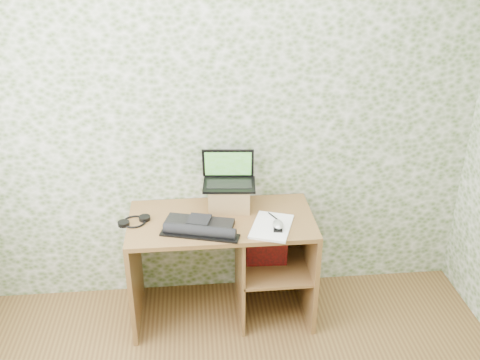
{
  "coord_description": "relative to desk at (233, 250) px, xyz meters",
  "views": [
    {
      "loc": [
        -0.16,
        -1.54,
        2.5
      ],
      "look_at": [
        0.12,
        1.39,
        1.05
      ],
      "focal_mm": 40.0,
      "sensor_mm": 36.0,
      "label": 1
    }
  ],
  "objects": [
    {
      "name": "red_box",
      "position": [
        0.22,
        -0.03,
        0.07
      ],
      "size": [
        0.28,
        0.1,
        0.33
      ],
      "primitive_type": "cube",
      "rotation": [
        0.0,
        0.0,
        -0.04
      ],
      "color": "#9B0E0F",
      "rests_on": "desk"
    },
    {
      "name": "mouse",
      "position": [
        0.26,
        -0.21,
        0.3
      ],
      "size": [
        0.08,
        0.11,
        0.04
      ],
      "primitive_type": "ellipsoid",
      "rotation": [
        0.0,
        0.0,
        -0.14
      ],
      "color": "silver",
      "rests_on": "notepad"
    },
    {
      "name": "riser",
      "position": [
        -0.01,
        0.12,
        0.35
      ],
      "size": [
        0.29,
        0.25,
        0.16
      ],
      "primitive_type": "cube",
      "rotation": [
        0.0,
        0.0,
        -0.09
      ],
      "color": "#976D43",
      "rests_on": "desk"
    },
    {
      "name": "headphones",
      "position": [
        -0.63,
        -0.02,
        0.28
      ],
      "size": [
        0.2,
        0.2,
        0.03
      ],
      "rotation": [
        0.0,
        0.0,
        0.41
      ],
      "color": "black",
      "rests_on": "desk"
    },
    {
      "name": "wall_back",
      "position": [
        -0.08,
        0.28,
        0.82
      ],
      "size": [
        3.5,
        0.0,
        3.5
      ],
      "primitive_type": "plane",
      "rotation": [
        1.57,
        0.0,
        0.0
      ],
      "color": "silver",
      "rests_on": "ground"
    },
    {
      "name": "keyboard",
      "position": [
        -0.22,
        -0.16,
        0.29
      ],
      "size": [
        0.5,
        0.36,
        0.07
      ],
      "rotation": [
        0.0,
        0.0,
        -0.28
      ],
      "color": "black",
      "rests_on": "desk"
    },
    {
      "name": "notepad",
      "position": [
        0.23,
        -0.17,
        0.28
      ],
      "size": [
        0.33,
        0.39,
        0.02
      ],
      "primitive_type": "cube",
      "rotation": [
        0.0,
        0.0,
        -0.34
      ],
      "color": "white",
      "rests_on": "desk"
    },
    {
      "name": "laptop",
      "position": [
        -0.01,
        0.15,
        0.48
      ],
      "size": [
        0.36,
        0.27,
        0.23
      ],
      "rotation": [
        0.0,
        0.0,
        -0.09
      ],
      "color": "black",
      "rests_on": "riser"
    },
    {
      "name": "pen",
      "position": [
        0.26,
        -0.08,
        0.29
      ],
      "size": [
        0.07,
        0.13,
        0.01
      ],
      "primitive_type": "cylinder",
      "rotation": [
        1.57,
        0.0,
        0.45
      ],
      "color": "black",
      "rests_on": "notepad"
    },
    {
      "name": "desk",
      "position": [
        0.0,
        0.0,
        0.0
      ],
      "size": [
        1.2,
        0.6,
        0.75
      ],
      "color": "brown",
      "rests_on": "floor"
    }
  ]
}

